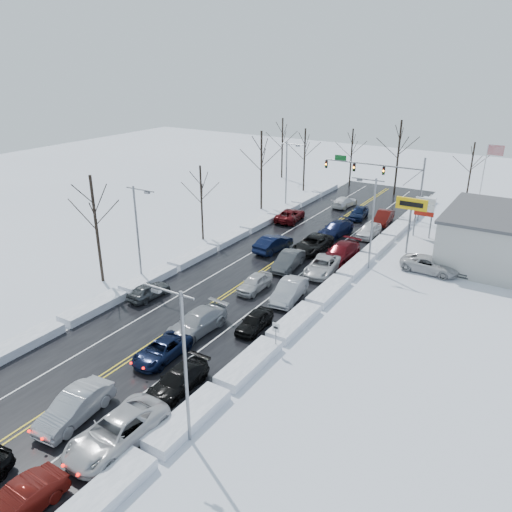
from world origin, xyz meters
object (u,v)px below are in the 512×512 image
Objects in this scene: tires_plus_sign at (411,208)px; flagpole at (484,178)px; oncoming_car_0 at (273,251)px; traffic_signal_mast at (383,174)px.

tires_plus_sign is 14.79m from flagpole.
tires_plus_sign reaches higher than oncoming_car_0.
tires_plus_sign is 1.15× the size of oncoming_car_0.
flagpole is at bearing -123.45° from oncoming_car_0.
flagpole is 1.92× the size of oncoming_car_0.
traffic_signal_mast is 11.90m from flagpole.
flagpole is (4.67, 14.01, 0.93)m from tires_plus_sign.
tires_plus_sign is at bearing -145.01° from oncoming_car_0.
tires_plus_sign is 15.01m from oncoming_car_0.
traffic_signal_mast reaches higher than oncoming_car_0.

